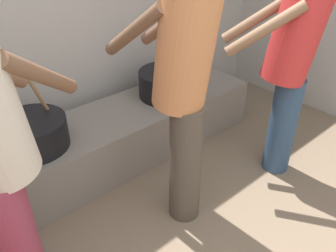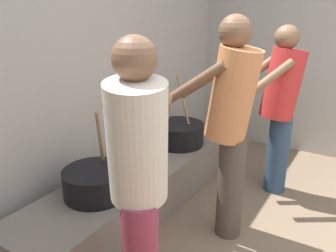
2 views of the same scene
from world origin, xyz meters
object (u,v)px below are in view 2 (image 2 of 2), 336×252
object	(u,v)px
cook_in_red_shirt	(280,102)
cook_in_cream_shirt	(138,174)
cook_in_orange_shirt	(231,118)
cooking_pot_main	(179,133)
cooking_pot_secondary	(95,182)

from	to	relation	value
cook_in_red_shirt	cook_in_cream_shirt	world-z (taller)	cook_in_cream_shirt
cook_in_orange_shirt	cook_in_red_shirt	xyz separation A→B (m)	(0.86, -0.13, -0.06)
cooking_pot_main	cook_in_orange_shirt	distance (m)	1.03
cook_in_red_shirt	cooking_pot_main	bearing A→B (deg)	109.38
cooking_pot_secondary	cooking_pot_main	bearing A→B (deg)	-0.68
cooking_pot_main	cook_in_cream_shirt	bearing A→B (deg)	-156.74
cook_in_cream_shirt	cook_in_orange_shirt	bearing A→B (deg)	-5.37
cooking_pot_secondary	cook_in_orange_shirt	bearing A→B (deg)	-50.71
cooking_pot_main	cook_in_cream_shirt	size ratio (longest dim) A/B	0.42
cook_in_orange_shirt	cook_in_red_shirt	size ratio (longest dim) A/B	1.06
cooking_pot_secondary	cook_in_red_shirt	world-z (taller)	cook_in_red_shirt
cook_in_orange_shirt	cook_in_cream_shirt	bearing A→B (deg)	174.63
cooking_pot_secondary	cook_in_red_shirt	bearing A→B (deg)	-31.09
cooking_pot_main	cook_in_red_shirt	size ratio (longest dim) A/B	0.42
cooking_pot_secondary	cook_in_cream_shirt	distance (m)	0.86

